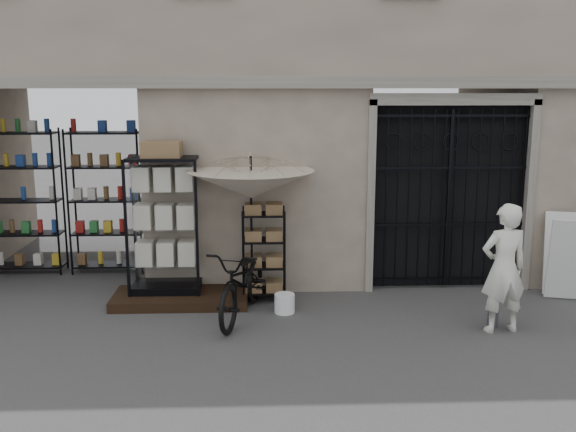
{
  "coord_description": "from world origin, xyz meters",
  "views": [
    {
      "loc": [
        -1.16,
        -7.67,
        3.19
      ],
      "look_at": [
        -0.8,
        1.4,
        1.35
      ],
      "focal_mm": 40.0,
      "sensor_mm": 36.0,
      "label": 1
    }
  ],
  "objects_px": {
    "market_umbrella": "(251,177)",
    "shopkeeper": "(499,331)",
    "bicycle": "(244,317)",
    "wire_rack": "(264,256)",
    "steel_bollard": "(494,299)",
    "white_bucket": "(285,303)",
    "easel_sign": "(567,257)",
    "display_cabinet": "(165,232)"
  },
  "relations": [
    {
      "from": "steel_bollard",
      "to": "shopkeeper",
      "type": "distance_m",
      "value": 0.42
    },
    {
      "from": "easel_sign",
      "to": "white_bucket",
      "type": "bearing_deg",
      "value": -158.76
    },
    {
      "from": "display_cabinet",
      "to": "wire_rack",
      "type": "height_order",
      "value": "display_cabinet"
    },
    {
      "from": "white_bucket",
      "to": "bicycle",
      "type": "height_order",
      "value": "bicycle"
    },
    {
      "from": "display_cabinet",
      "to": "easel_sign",
      "type": "distance_m",
      "value": 6.09
    },
    {
      "from": "display_cabinet",
      "to": "wire_rack",
      "type": "relative_size",
      "value": 1.55
    },
    {
      "from": "wire_rack",
      "to": "market_umbrella",
      "type": "height_order",
      "value": "market_umbrella"
    },
    {
      "from": "white_bucket",
      "to": "easel_sign",
      "type": "xyz_separation_m",
      "value": [
        4.31,
        0.47,
        0.52
      ]
    },
    {
      "from": "wire_rack",
      "to": "easel_sign",
      "type": "relative_size",
      "value": 1.11
    },
    {
      "from": "steel_bollard",
      "to": "easel_sign",
      "type": "bearing_deg",
      "value": 37.2
    },
    {
      "from": "market_umbrella",
      "to": "white_bucket",
      "type": "height_order",
      "value": "market_umbrella"
    },
    {
      "from": "wire_rack",
      "to": "white_bucket",
      "type": "distance_m",
      "value": 0.86
    },
    {
      "from": "market_umbrella",
      "to": "bicycle",
      "type": "height_order",
      "value": "market_umbrella"
    },
    {
      "from": "wire_rack",
      "to": "steel_bollard",
      "type": "xyz_separation_m",
      "value": [
        3.07,
        -1.27,
        -0.3
      ]
    },
    {
      "from": "shopkeeper",
      "to": "bicycle",
      "type": "bearing_deg",
      "value": -19.92
    },
    {
      "from": "white_bucket",
      "to": "steel_bollard",
      "type": "xyz_separation_m",
      "value": [
        2.78,
        -0.68,
        0.26
      ]
    },
    {
      "from": "market_umbrella",
      "to": "bicycle",
      "type": "xyz_separation_m",
      "value": [
        -0.11,
        -0.65,
        -1.9
      ]
    },
    {
      "from": "bicycle",
      "to": "easel_sign",
      "type": "xyz_separation_m",
      "value": [
        4.89,
        0.63,
        0.66
      ]
    },
    {
      "from": "display_cabinet",
      "to": "wire_rack",
      "type": "distance_m",
      "value": 1.53
    },
    {
      "from": "wire_rack",
      "to": "shopkeeper",
      "type": "relative_size",
      "value": 0.82
    },
    {
      "from": "steel_bollard",
      "to": "shopkeeper",
      "type": "height_order",
      "value": "steel_bollard"
    },
    {
      "from": "shopkeeper",
      "to": "market_umbrella",
      "type": "bearing_deg",
      "value": -30.53
    },
    {
      "from": "wire_rack",
      "to": "bicycle",
      "type": "relative_size",
      "value": 0.72
    },
    {
      "from": "wire_rack",
      "to": "white_bucket",
      "type": "bearing_deg",
      "value": -85.93
    },
    {
      "from": "market_umbrella",
      "to": "steel_bollard",
      "type": "height_order",
      "value": "market_umbrella"
    },
    {
      "from": "market_umbrella",
      "to": "shopkeeper",
      "type": "distance_m",
      "value": 4.03
    },
    {
      "from": "market_umbrella",
      "to": "shopkeeper",
      "type": "relative_size",
      "value": 1.53
    },
    {
      "from": "white_bucket",
      "to": "steel_bollard",
      "type": "relative_size",
      "value": 0.37
    },
    {
      "from": "wire_rack",
      "to": "white_bucket",
      "type": "xyz_separation_m",
      "value": [
        0.29,
        -0.59,
        -0.55
      ]
    },
    {
      "from": "display_cabinet",
      "to": "easel_sign",
      "type": "relative_size",
      "value": 1.73
    },
    {
      "from": "steel_bollard",
      "to": "easel_sign",
      "type": "xyz_separation_m",
      "value": [
        1.52,
        1.15,
        0.26
      ]
    },
    {
      "from": "wire_rack",
      "to": "steel_bollard",
      "type": "distance_m",
      "value": 3.34
    },
    {
      "from": "bicycle",
      "to": "steel_bollard",
      "type": "relative_size",
      "value": 2.49
    },
    {
      "from": "wire_rack",
      "to": "shopkeeper",
      "type": "height_order",
      "value": "wire_rack"
    },
    {
      "from": "steel_bollard",
      "to": "easel_sign",
      "type": "height_order",
      "value": "easel_sign"
    },
    {
      "from": "display_cabinet",
      "to": "wire_rack",
      "type": "xyz_separation_m",
      "value": [
        1.48,
        -0.06,
        -0.37
      ]
    },
    {
      "from": "display_cabinet",
      "to": "bicycle",
      "type": "xyz_separation_m",
      "value": [
        1.19,
        -0.81,
        -1.06
      ]
    },
    {
      "from": "market_umbrella",
      "to": "bicycle",
      "type": "bearing_deg",
      "value": -99.71
    },
    {
      "from": "display_cabinet",
      "to": "steel_bollard",
      "type": "bearing_deg",
      "value": -0.41
    },
    {
      "from": "market_umbrella",
      "to": "display_cabinet",
      "type": "bearing_deg",
      "value": 172.99
    },
    {
      "from": "wire_rack",
      "to": "display_cabinet",
      "type": "bearing_deg",
      "value": 155.61
    },
    {
      "from": "display_cabinet",
      "to": "steel_bollard",
      "type": "distance_m",
      "value": 4.79
    }
  ]
}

